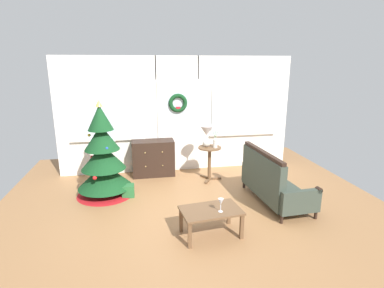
% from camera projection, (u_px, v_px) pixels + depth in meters
% --- Properties ---
extents(ground_plane, '(6.76, 6.76, 0.00)m').
position_uv_depth(ground_plane, '(195.00, 209.00, 5.15)').
color(ground_plane, '#996B42').
extents(back_wall_with_door, '(5.20, 0.19, 2.55)m').
position_uv_depth(back_wall_with_door, '(178.00, 115.00, 6.80)').
color(back_wall_with_door, white).
rests_on(back_wall_with_door, ground).
extents(christmas_tree, '(1.05, 1.05, 1.78)m').
position_uv_depth(christmas_tree, '(103.00, 161.00, 5.59)').
color(christmas_tree, '#4C331E').
rests_on(christmas_tree, ground).
extents(dresser_cabinet, '(0.90, 0.45, 0.78)m').
position_uv_depth(dresser_cabinet, '(153.00, 158.00, 6.66)').
color(dresser_cabinet, black).
rests_on(dresser_cabinet, ground).
extents(settee_sofa, '(0.81, 1.61, 0.96)m').
position_uv_depth(settee_sofa, '(271.00, 182.00, 5.34)').
color(settee_sofa, black).
rests_on(settee_sofa, ground).
extents(side_table, '(0.50, 0.48, 0.72)m').
position_uv_depth(side_table, '(209.00, 157.00, 6.34)').
color(side_table, brown).
rests_on(side_table, ground).
extents(table_lamp, '(0.28, 0.28, 0.44)m').
position_uv_depth(table_lamp, '(207.00, 133.00, 6.24)').
color(table_lamp, silver).
rests_on(table_lamp, side_table).
extents(flower_vase, '(0.11, 0.10, 0.35)m').
position_uv_depth(flower_vase, '(215.00, 142.00, 6.22)').
color(flower_vase, beige).
rests_on(flower_vase, side_table).
extents(coffee_table, '(0.90, 0.62, 0.40)m').
position_uv_depth(coffee_table, '(211.00, 213.00, 4.32)').
color(coffee_table, brown).
rests_on(coffee_table, ground).
extents(wine_glass, '(0.08, 0.08, 0.20)m').
position_uv_depth(wine_glass, '(221.00, 202.00, 4.20)').
color(wine_glass, silver).
rests_on(wine_glass, coffee_table).
extents(gift_box, '(0.22, 0.20, 0.22)m').
position_uv_depth(gift_box, '(128.00, 191.00, 5.64)').
color(gift_box, '#266633').
rests_on(gift_box, ground).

